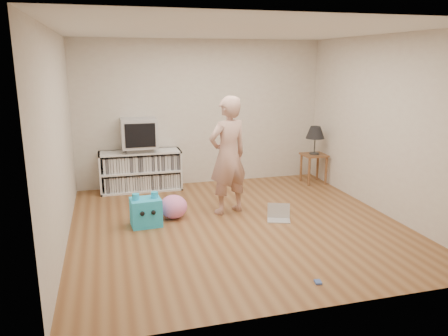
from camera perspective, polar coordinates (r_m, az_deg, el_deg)
name	(u,v)px	position (r m, az deg, el deg)	size (l,w,h in m)	color
ground	(237,224)	(6.17, 1.66, -7.32)	(4.50, 4.50, 0.00)	brown
walls	(237,132)	(5.83, 1.75, 4.67)	(4.52, 4.52, 2.60)	beige
ceiling	(238,30)	(5.77, 1.85, 17.53)	(4.50, 4.50, 0.01)	white
media_unit	(141,171)	(7.79, -10.82, -0.34)	(1.40, 0.45, 0.70)	white
dvd_deck	(140,149)	(7.69, -10.94, 2.41)	(0.45, 0.35, 0.07)	gray
crt_tv	(139,133)	(7.64, -11.04, 4.50)	(0.60, 0.53, 0.50)	#AFAFB4
side_table	(314,161)	(8.24, 11.65, 0.88)	(0.42, 0.42, 0.55)	brown
table_lamp	(315,133)	(8.14, 11.83, 4.48)	(0.34, 0.34, 0.52)	#333333
person	(228,156)	(6.39, 0.53, 1.61)	(0.64, 0.42, 1.75)	tan
laptop	(279,215)	(6.37, 7.15, -6.17)	(0.39, 0.35, 0.22)	silver
playing_cards	(318,282)	(4.76, 12.17, -14.35)	(0.07, 0.09, 0.02)	#4360B2
plush_blue	(146,212)	(6.15, -10.16, -5.64)	(0.43, 0.38, 0.47)	#23BBFF
plush_pink	(173,207)	(6.39, -6.62, -5.04)	(0.40, 0.40, 0.34)	pink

